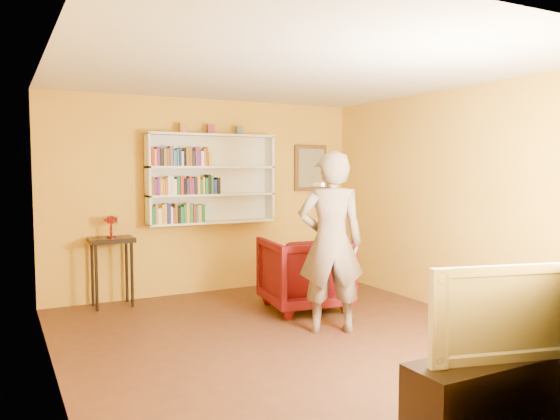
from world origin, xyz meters
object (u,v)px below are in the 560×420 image
object	(u,v)px
console_table	(111,249)
ruby_lustre	(111,222)
television	(498,310)
armchair	(305,273)
tv_cabinet	(496,391)
bookshelf	(210,179)
person	(331,243)

from	to	relation	value
console_table	ruby_lustre	world-z (taller)	ruby_lustre
console_table	television	distance (m)	4.81
ruby_lustre	armchair	bearing A→B (deg)	-30.32
armchair	tv_cabinet	world-z (taller)	armchair
bookshelf	ruby_lustre	xyz separation A→B (m)	(-1.38, -0.16, -0.52)
console_table	tv_cabinet	size ratio (longest dim) A/B	0.65
bookshelf	person	bearing A→B (deg)	-78.26
console_table	tv_cabinet	xyz separation A→B (m)	(1.70, -4.50, -0.49)
armchair	bookshelf	bearing A→B (deg)	-55.09
person	tv_cabinet	xyz separation A→B (m)	(-0.17, -2.33, -0.72)
bookshelf	tv_cabinet	world-z (taller)	bookshelf
console_table	armchair	bearing A→B (deg)	-30.32
console_table	ruby_lustre	bearing A→B (deg)	90.00
tv_cabinet	television	xyz separation A→B (m)	(0.00, 0.00, 0.56)
ruby_lustre	person	bearing A→B (deg)	-49.36
armchair	tv_cabinet	distance (m)	3.31
bookshelf	armchair	xyz separation A→B (m)	(0.72, -1.39, -1.14)
armchair	television	bearing A→B (deg)	90.63
tv_cabinet	television	world-z (taller)	television
console_table	person	world-z (taller)	person
ruby_lustre	television	size ratio (longest dim) A/B	0.25
armchair	tv_cabinet	xyz separation A→B (m)	(-0.40, -3.27, -0.21)
bookshelf	person	distance (m)	2.47
armchair	television	distance (m)	3.32
television	bookshelf	bearing A→B (deg)	108.68
tv_cabinet	person	bearing A→B (deg)	85.81
console_table	person	distance (m)	2.87
person	tv_cabinet	size ratio (longest dim) A/B	1.43
ruby_lustre	person	distance (m)	2.87
bookshelf	armchair	world-z (taller)	bookshelf
armchair	person	distance (m)	1.10
console_table	ruby_lustre	distance (m)	0.35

